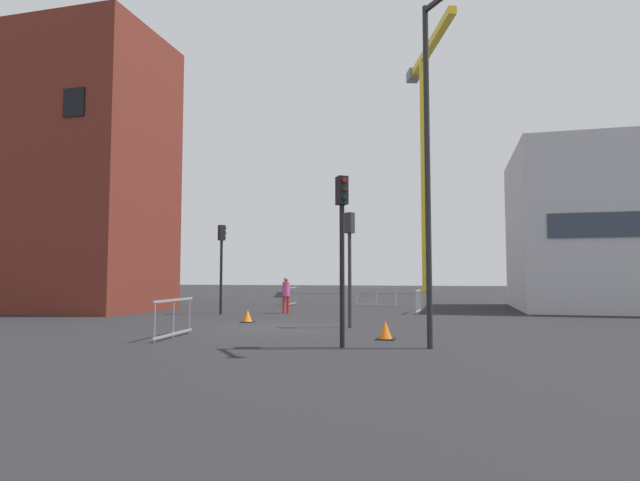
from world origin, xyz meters
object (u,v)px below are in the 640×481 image
Objects in this scene: streetlamp_tall at (431,146)px; traffic_light_corner at (342,232)px; traffic_cone_orange at (248,316)px; pedestrian_walking at (286,292)px; traffic_cone_by_barrier at (385,331)px; traffic_light_median at (222,254)px; traffic_light_verge at (349,250)px; construction_crane at (425,136)px.

streetlamp_tall is 2.02× the size of traffic_light_corner.
traffic_light_corner is at bearing -174.15° from streetlamp_tall.
traffic_cone_orange is (-7.03, 5.68, -4.64)m from streetlamp_tall.
traffic_cone_by_barrier is at bearing -56.84° from pedestrian_walking.
traffic_cone_orange is (2.76, -3.55, -2.51)m from traffic_light_median.
traffic_light_verge reaches higher than traffic_cone_by_barrier.
traffic_light_median is at bearing 136.70° from streetlamp_tall.
construction_crane is 2.94× the size of streetlamp_tall.
traffic_light_verge reaches higher than traffic_cone_orange.
traffic_light_corner is 8.10× the size of traffic_cone_by_barrier.
traffic_light_corner reaches higher than traffic_cone_by_barrier.
traffic_light_median is 0.97× the size of traffic_light_corner.
traffic_light_median is at bearing -104.12° from construction_crane.
construction_crane is 41.74m from streetlamp_tall.
pedestrian_walking is at bearing 22.90° from traffic_light_median.
traffic_cone_by_barrier is at bearing -61.89° from traffic_light_verge.
construction_crane is at bearing 90.95° from traffic_cone_by_barrier.
traffic_cone_orange is (-5.03, -34.51, -15.74)m from construction_crane.
pedestrian_walking is (-7.06, 10.38, -3.88)m from streetlamp_tall.
traffic_light_verge is (-0.76, 4.80, -0.18)m from traffic_light_corner.
traffic_light_median is 2.42× the size of pedestrian_walking.
pedestrian_walking is (2.73, 1.15, -1.75)m from traffic_light_median.
pedestrian_walking reaches higher than traffic_cone_by_barrier.
traffic_light_corner is 8.07m from traffic_cone_orange.
traffic_cone_by_barrier is at bearing -41.91° from traffic_light_median.
construction_crane is at bearing 81.70° from traffic_cone_orange.
traffic_cone_by_barrier is 6.95m from traffic_cone_orange.
construction_crane is at bearing 88.52° from traffic_light_verge.
construction_crane is 6.09× the size of traffic_light_median.
pedestrian_walking is 4.76m from traffic_cone_orange.
traffic_light_corner is at bearing -65.20° from pedestrian_walking.
traffic_light_median is at bearing 145.91° from traffic_light_verge.
pedestrian_walking is at bearing 125.50° from traffic_light_verge.
streetlamp_tall is 5.87m from traffic_light_verge.
construction_crane is at bearing 89.77° from traffic_light_corner.
pedestrian_walking is at bearing 124.22° from streetlamp_tall.
traffic_light_median reaches higher than traffic_light_verge.
traffic_cone_orange is at bearing -98.30° from construction_crane.
streetlamp_tall is 10.16m from traffic_cone_orange.
traffic_light_corner reaches higher than traffic_cone_orange.
streetlamp_tall reaches higher than traffic_cone_orange.
traffic_light_median is 7.88× the size of traffic_cone_by_barrier.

